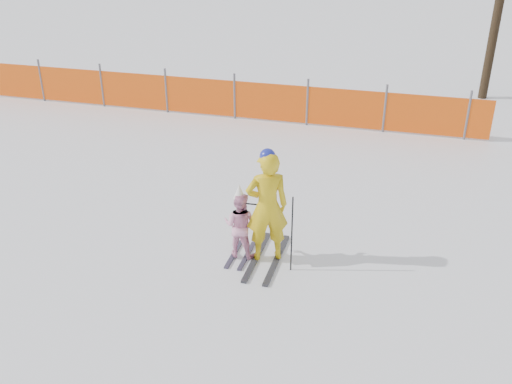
% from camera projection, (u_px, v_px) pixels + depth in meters
% --- Properties ---
extents(ground, '(120.00, 120.00, 0.00)m').
position_uv_depth(ground, '(248.00, 259.00, 9.36)').
color(ground, white).
rests_on(ground, ground).
extents(adult, '(0.80, 1.52, 1.95)m').
position_uv_depth(adult, '(267.00, 207.00, 8.94)').
color(adult, black).
rests_on(adult, ground).
extents(child, '(0.57, 0.87, 1.31)m').
position_uv_depth(child, '(240.00, 224.00, 9.19)').
color(child, black).
rests_on(child, ground).
extents(ski_poles, '(0.84, 0.22, 1.30)m').
position_uv_depth(ski_poles, '(284.00, 229.00, 8.83)').
color(ski_poles, black).
rests_on(ski_poles, ground).
extents(safety_fence, '(14.62, 0.06, 1.25)m').
position_uv_depth(safety_fence, '(209.00, 97.00, 15.62)').
color(safety_fence, '#595960').
rests_on(safety_fence, ground).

